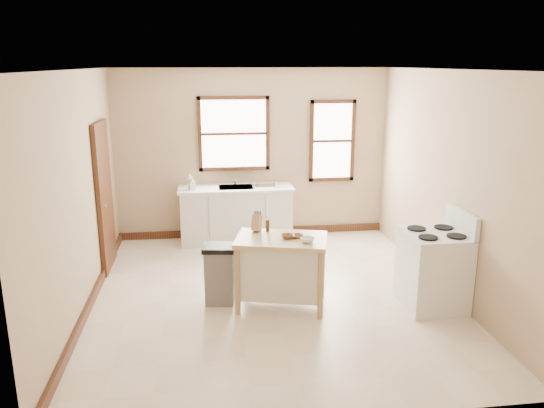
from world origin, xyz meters
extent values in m
plane|color=beige|center=(0.00, 0.00, 0.00)|extent=(5.00, 5.00, 0.00)
plane|color=white|center=(0.00, 0.00, 2.80)|extent=(5.00, 5.00, 0.00)
cube|color=tan|center=(0.00, 2.50, 1.40)|extent=(4.50, 0.04, 2.80)
cube|color=tan|center=(-2.25, 0.00, 1.40)|extent=(0.04, 5.00, 2.80)
cube|color=tan|center=(2.25, 0.00, 1.40)|extent=(0.04, 5.00, 2.80)
cube|color=#34190E|center=(-2.21, 1.30, 1.05)|extent=(0.06, 0.90, 2.10)
cube|color=#34190E|center=(0.00, 2.47, 0.06)|extent=(4.50, 0.04, 0.12)
cube|color=#34190E|center=(-2.22, 0.00, 0.06)|extent=(0.04, 5.00, 0.12)
cylinder|color=silver|center=(-0.30, 2.38, 1.03)|extent=(0.03, 0.03, 0.22)
imported|color=#B2B2B2|center=(-1.03, 2.16, 1.04)|extent=(0.12, 0.12, 0.24)
imported|color=#B2B2B2|center=(-1.00, 2.12, 1.02)|extent=(0.12, 0.12, 0.21)
cylinder|color=#452512|center=(-0.05, -0.04, 0.95)|extent=(0.05, 0.05, 0.15)
imported|color=brown|center=(0.15, -0.33, 0.89)|extent=(0.18, 0.18, 0.04)
imported|color=brown|center=(0.26, -0.33, 0.89)|extent=(0.20, 0.20, 0.04)
imported|color=white|center=(0.35, -0.51, 0.90)|extent=(0.20, 0.20, 0.05)
camera|label=1|loc=(-0.80, -6.19, 2.88)|focal=35.00mm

